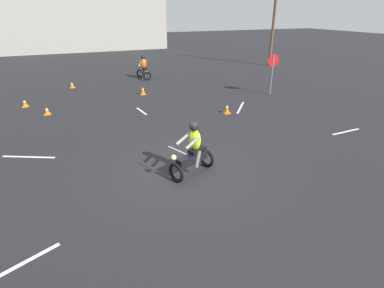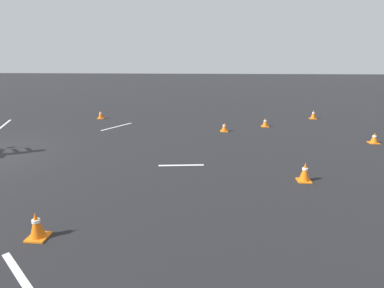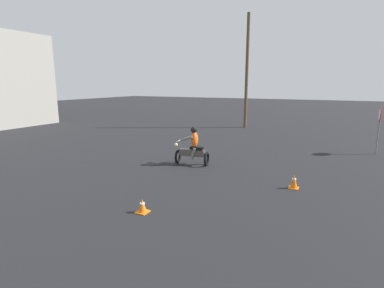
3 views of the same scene
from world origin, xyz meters
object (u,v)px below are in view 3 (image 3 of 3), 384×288
object	(u,v)px
stop_sign	(379,121)
traffic_cone_far_right	(294,182)
traffic_cone_mid_left	(142,206)
utility_pole_near	(247,72)
motorcycle_rider_background	(193,148)

from	to	relation	value
stop_sign	traffic_cone_far_right	distance (m)	7.62
traffic_cone_mid_left	traffic_cone_far_right	size ratio (longest dim) A/B	0.79
utility_pole_near	stop_sign	bearing A→B (deg)	-126.14
motorcycle_rider_background	traffic_cone_mid_left	distance (m)	5.08
stop_sign	utility_pole_near	distance (m)	10.68
traffic_cone_mid_left	stop_sign	bearing A→B (deg)	-30.82
traffic_cone_far_right	traffic_cone_mid_left	bearing A→B (deg)	137.81
traffic_cone_mid_left	utility_pole_near	xyz separation A→B (m)	(16.75, 2.01, 4.10)
traffic_cone_far_right	utility_pole_near	distance (m)	14.64
utility_pole_near	motorcycle_rider_background	bearing A→B (deg)	-174.61
traffic_cone_mid_left	utility_pole_near	size ratio (longest dim) A/B	0.04
stop_sign	traffic_cone_mid_left	bearing A→B (deg)	149.18
stop_sign	traffic_cone_far_right	world-z (taller)	stop_sign
motorcycle_rider_background	utility_pole_near	bearing A→B (deg)	-2.13
motorcycle_rider_background	traffic_cone_far_right	world-z (taller)	motorcycle_rider_background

